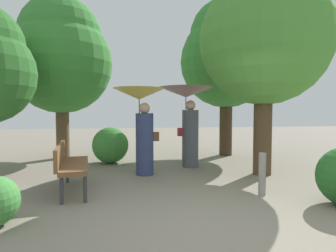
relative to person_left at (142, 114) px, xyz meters
The scene contains 9 objects.
ground_plane 3.35m from the person_left, 77.48° to the right, with size 40.00×40.00×0.00m, color gray.
person_left is the anchor object (origin of this frame).
person_right 1.39m from the person_left, 30.60° to the left, with size 1.34×1.34×1.99m.
park_bench 1.91m from the person_left, 139.98° to the right, with size 0.67×1.55×0.83m.
tree_near_right 3.24m from the person_left, ahead, with size 2.81×2.81×4.85m.
tree_mid_left 3.76m from the person_left, 130.21° to the left, with size 2.94×2.94×4.73m.
tree_mid_right 4.11m from the person_left, 39.84° to the left, with size 2.88×2.88×4.89m.
bush_behind_bench 1.91m from the person_left, 115.81° to the left, with size 0.97×0.97×0.97m, color #387F33.
path_marker_post 2.80m from the person_left, 44.19° to the right, with size 0.12×0.12×0.71m, color gray.
Camera 1 is at (-1.07, -3.13, 1.41)m, focal length 30.07 mm.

